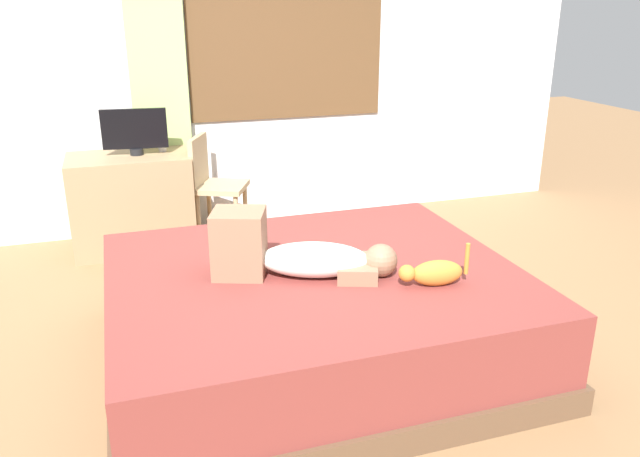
{
  "coord_description": "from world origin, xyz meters",
  "views": [
    {
      "loc": [
        -0.88,
        -2.91,
        1.83
      ],
      "look_at": [
        0.13,
        0.17,
        0.66
      ],
      "focal_mm": 35.31,
      "sensor_mm": 36.0,
      "label": 1
    }
  ],
  "objects": [
    {
      "name": "ground_plane",
      "position": [
        0.0,
        0.0,
        0.0
      ],
      "size": [
        16.0,
        16.0,
        0.0
      ],
      "primitive_type": "plane",
      "color": "olive"
    },
    {
      "name": "back_wall_with_window",
      "position": [
        0.01,
        2.37,
        1.45
      ],
      "size": [
        6.4,
        0.14,
        2.9
      ],
      "color": "silver",
      "rests_on": "ground"
    },
    {
      "name": "bed",
      "position": [
        0.03,
        -0.03,
        0.25
      ],
      "size": [
        2.16,
        1.84,
        0.51
      ],
      "color": "brown",
      "rests_on": "ground"
    },
    {
      "name": "person_lying",
      "position": [
        -0.08,
        -0.05,
        0.63
      ],
      "size": [
        0.92,
        0.53,
        0.34
      ],
      "color": "silver",
      "rests_on": "bed"
    },
    {
      "name": "cat",
      "position": [
        0.53,
        -0.39,
        0.58
      ],
      "size": [
        0.36,
        0.15,
        0.21
      ],
      "color": "#C67A2D",
      "rests_on": "bed"
    },
    {
      "name": "desk",
      "position": [
        -0.82,
        1.97,
        0.37
      ],
      "size": [
        0.9,
        0.56,
        0.74
      ],
      "color": "#997A56",
      "rests_on": "ground"
    },
    {
      "name": "tv_monitor",
      "position": [
        -0.75,
        1.97,
        0.92
      ],
      "size": [
        0.48,
        0.1,
        0.35
      ],
      "color": "black",
      "rests_on": "desk"
    },
    {
      "name": "cup",
      "position": [
        -0.55,
        2.04,
        0.79
      ],
      "size": [
        0.06,
        0.06,
        0.1
      ],
      "primitive_type": "cylinder",
      "color": "white",
      "rests_on": "desk"
    },
    {
      "name": "chair_by_desk",
      "position": [
        -0.21,
        1.9,
        0.51
      ],
      "size": [
        0.5,
        0.5,
        0.86
      ],
      "color": "tan",
      "rests_on": "ground"
    },
    {
      "name": "curtain_left",
      "position": [
        -0.52,
        2.25,
        1.23
      ],
      "size": [
        0.44,
        0.06,
        2.45
      ],
      "primitive_type": "cube",
      "color": "#ADCC75",
      "rests_on": "ground"
    }
  ]
}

